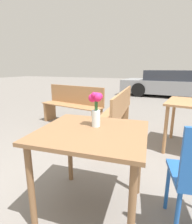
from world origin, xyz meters
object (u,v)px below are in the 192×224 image
object	(u,v)px
table_front	(92,143)
parked_car	(174,84)
bench_middle	(118,112)
flower_vase	(96,106)
bench_near	(73,104)

from	to	relation	value
table_front	parked_car	bearing A→B (deg)	84.55
bench_middle	table_front	bearing A→B (deg)	-80.97
flower_vase	parked_car	size ratio (longest dim) A/B	0.07
bench_middle	bench_near	bearing A→B (deg)	162.40
table_front	parked_car	world-z (taller)	parked_car
table_front	bench_near	bearing A→B (deg)	123.83
bench_near	bench_middle	world-z (taller)	same
table_front	bench_near	size ratio (longest dim) A/B	0.61
parked_car	bench_near	bearing A→B (deg)	-111.82
table_front	bench_middle	xyz separation A→B (m)	(-0.28, 1.74, -0.16)
bench_near	parked_car	distance (m)	5.66
table_front	bench_middle	distance (m)	1.76
table_front	bench_middle	world-z (taller)	bench_middle
flower_vase	bench_near	size ratio (longest dim) A/B	0.19
table_front	flower_vase	world-z (taller)	flower_vase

